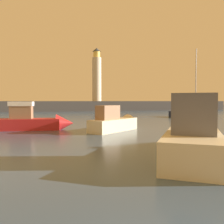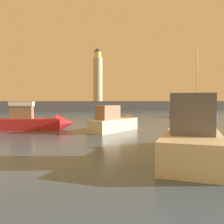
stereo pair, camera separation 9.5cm
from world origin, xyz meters
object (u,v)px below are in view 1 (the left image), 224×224
lighthouse (97,76)px  motorboat_4 (36,121)px  sailboat_moored (191,114)px  motorboat_0 (117,122)px  motorboat_3 (193,137)px

lighthouse → motorboat_4: 39.02m
sailboat_moored → lighthouse: bearing=105.3°
motorboat_0 → sailboat_moored: sailboat_moored is taller
motorboat_4 → sailboat_moored: 21.82m
lighthouse → motorboat_3: size_ratio=1.76×
lighthouse → sailboat_moored: 29.52m
motorboat_3 → motorboat_4: 13.22m
motorboat_3 → lighthouse: bearing=83.3°
motorboat_4 → sailboat_moored: sailboat_moored is taller
motorboat_0 → motorboat_3: bearing=-85.4°
motorboat_0 → sailboat_moored: bearing=38.1°
motorboat_0 → motorboat_3: motorboat_3 is taller
motorboat_4 → lighthouse: bearing=70.9°
motorboat_3 → motorboat_0: bearing=94.6°
sailboat_moored → motorboat_3: bearing=-123.2°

